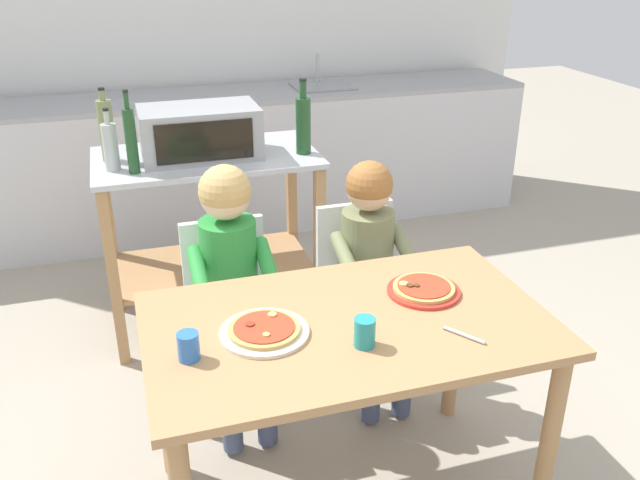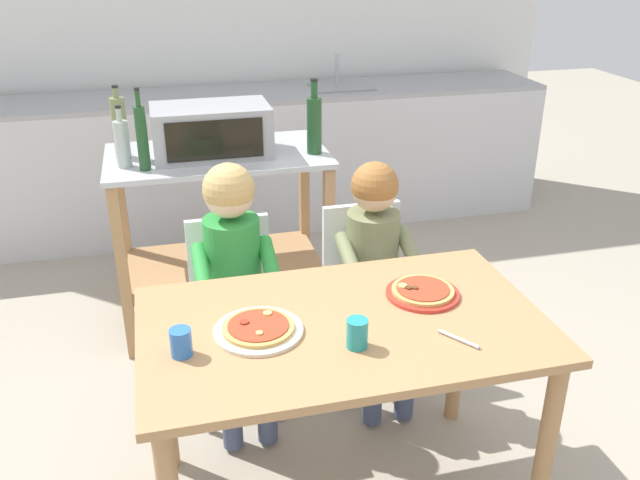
{
  "view_description": "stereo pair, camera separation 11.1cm",
  "coord_description": "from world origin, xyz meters",
  "px_view_note": "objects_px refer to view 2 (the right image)",
  "views": [
    {
      "loc": [
        -0.63,
        -1.73,
        1.89
      ],
      "look_at": [
        0.0,
        0.3,
        0.91
      ],
      "focal_mm": 37.79,
      "sensor_mm": 36.0,
      "label": 1
    },
    {
      "loc": [
        -0.52,
        -1.76,
        1.89
      ],
      "look_at": [
        0.0,
        0.3,
        0.91
      ],
      "focal_mm": 37.79,
      "sensor_mm": 36.0,
      "label": 2
    }
  ],
  "objects_px": {
    "pizza_plate_cream": "(258,329)",
    "kitchen_island_cart": "(221,211)",
    "dining_table": "(343,351)",
    "drinking_cup_blue": "(181,342)",
    "bottle_clear_vinegar": "(122,143)",
    "dining_chair_left": "(234,302)",
    "child_in_green_shirt": "(235,266)",
    "bottle_dark_olive_oil": "(142,137)",
    "bottle_squat_spirits": "(314,124)",
    "drinking_cup_teal": "(358,333)",
    "serving_spoon": "(459,339)",
    "toaster_oven": "(211,131)",
    "child_in_olive_shirt": "(377,257)",
    "pizza_plate_red_rimmed": "(423,292)",
    "dining_chair_right": "(366,285)",
    "bottle_tall_green_wine": "(120,127)"
  },
  "relations": [
    {
      "from": "pizza_plate_cream",
      "to": "kitchen_island_cart",
      "type": "bearing_deg",
      "value": 88.57
    },
    {
      "from": "dining_table",
      "to": "drinking_cup_blue",
      "type": "height_order",
      "value": "drinking_cup_blue"
    },
    {
      "from": "bottle_clear_vinegar",
      "to": "dining_chair_left",
      "type": "bearing_deg",
      "value": -56.63
    },
    {
      "from": "dining_table",
      "to": "child_in_green_shirt",
      "type": "relative_size",
      "value": 1.19
    },
    {
      "from": "bottle_dark_olive_oil",
      "to": "bottle_squat_spirits",
      "type": "xyz_separation_m",
      "value": [
        0.79,
        0.06,
        -0.01
      ]
    },
    {
      "from": "bottle_clear_vinegar",
      "to": "drinking_cup_teal",
      "type": "relative_size",
      "value": 3.06
    },
    {
      "from": "bottle_squat_spirits",
      "to": "serving_spoon",
      "type": "xyz_separation_m",
      "value": [
        0.09,
        -1.47,
        -0.29
      ]
    },
    {
      "from": "bottle_squat_spirits",
      "to": "pizza_plate_cream",
      "type": "xyz_separation_m",
      "value": [
        -0.49,
        -1.27,
        -0.29
      ]
    },
    {
      "from": "toaster_oven",
      "to": "dining_table",
      "type": "xyz_separation_m",
      "value": [
        0.26,
        -1.36,
        -0.39
      ]
    },
    {
      "from": "child_in_green_shirt",
      "to": "drinking_cup_blue",
      "type": "bearing_deg",
      "value": -110.5
    },
    {
      "from": "bottle_dark_olive_oil",
      "to": "kitchen_island_cart",
      "type": "bearing_deg",
      "value": 26.08
    },
    {
      "from": "kitchen_island_cart",
      "to": "drinking_cup_blue",
      "type": "xyz_separation_m",
      "value": [
        -0.27,
        -1.44,
        0.19
      ]
    },
    {
      "from": "bottle_clear_vinegar",
      "to": "drinking_cup_blue",
      "type": "bearing_deg",
      "value": -83.41
    },
    {
      "from": "bottle_dark_olive_oil",
      "to": "bottle_squat_spirits",
      "type": "bearing_deg",
      "value": 4.1
    },
    {
      "from": "bottle_clear_vinegar",
      "to": "child_in_olive_shirt",
      "type": "distance_m",
      "value": 1.25
    },
    {
      "from": "pizza_plate_red_rimmed",
      "to": "drinking_cup_teal",
      "type": "bearing_deg",
      "value": -141.55
    },
    {
      "from": "dining_chair_right",
      "to": "pizza_plate_cream",
      "type": "xyz_separation_m",
      "value": [
        -0.58,
        -0.69,
        0.29
      ]
    },
    {
      "from": "drinking_cup_teal",
      "to": "serving_spoon",
      "type": "bearing_deg",
      "value": -8.64
    },
    {
      "from": "kitchen_island_cart",
      "to": "pizza_plate_red_rimmed",
      "type": "bearing_deg",
      "value": -66.99
    },
    {
      "from": "toaster_oven",
      "to": "child_in_olive_shirt",
      "type": "distance_m",
      "value": 1.03
    },
    {
      "from": "child_in_olive_shirt",
      "to": "pizza_plate_red_rimmed",
      "type": "bearing_deg",
      "value": -90.05
    },
    {
      "from": "dining_table",
      "to": "child_in_green_shirt",
      "type": "height_order",
      "value": "child_in_green_shirt"
    },
    {
      "from": "bottle_squat_spirits",
      "to": "bottle_tall_green_wine",
      "type": "distance_m",
      "value": 0.91
    },
    {
      "from": "dining_table",
      "to": "drinking_cup_teal",
      "type": "height_order",
      "value": "drinking_cup_teal"
    },
    {
      "from": "bottle_squat_spirits",
      "to": "child_in_green_shirt",
      "type": "height_order",
      "value": "bottle_squat_spirits"
    },
    {
      "from": "bottle_squat_spirits",
      "to": "child_in_green_shirt",
      "type": "distance_m",
      "value": 0.93
    },
    {
      "from": "dining_chair_left",
      "to": "child_in_olive_shirt",
      "type": "relative_size",
      "value": 0.78
    },
    {
      "from": "bottle_tall_green_wine",
      "to": "child_in_olive_shirt",
      "type": "bearing_deg",
      "value": -41.1
    },
    {
      "from": "bottle_clear_vinegar",
      "to": "bottle_squat_spirits",
      "type": "bearing_deg",
      "value": -0.61
    },
    {
      "from": "dining_table",
      "to": "pizza_plate_red_rimmed",
      "type": "xyz_separation_m",
      "value": [
        0.31,
        0.09,
        0.13
      ]
    },
    {
      "from": "toaster_oven",
      "to": "pizza_plate_cream",
      "type": "height_order",
      "value": "toaster_oven"
    },
    {
      "from": "bottle_clear_vinegar",
      "to": "dining_chair_left",
      "type": "height_order",
      "value": "bottle_clear_vinegar"
    },
    {
      "from": "pizza_plate_red_rimmed",
      "to": "drinking_cup_blue",
      "type": "distance_m",
      "value": 0.83
    },
    {
      "from": "bottle_clear_vinegar",
      "to": "pizza_plate_red_rimmed",
      "type": "relative_size",
      "value": 1.12
    },
    {
      "from": "child_in_olive_shirt",
      "to": "pizza_plate_red_rimmed",
      "type": "distance_m",
      "value": 0.49
    },
    {
      "from": "kitchen_island_cart",
      "to": "pizza_plate_cream",
      "type": "xyz_separation_m",
      "value": [
        -0.03,
        -1.38,
        0.16
      ]
    },
    {
      "from": "bottle_dark_olive_oil",
      "to": "pizza_plate_red_rimmed",
      "type": "bearing_deg",
      "value": -51.74
    },
    {
      "from": "bottle_clear_vinegar",
      "to": "dining_table",
      "type": "distance_m",
      "value": 1.49
    },
    {
      "from": "dining_table",
      "to": "dining_chair_right",
      "type": "xyz_separation_m",
      "value": [
        0.31,
        0.69,
        -0.16
      ]
    },
    {
      "from": "bottle_dark_olive_oil",
      "to": "child_in_green_shirt",
      "type": "height_order",
      "value": "bottle_dark_olive_oil"
    },
    {
      "from": "dining_table",
      "to": "pizza_plate_red_rimmed",
      "type": "height_order",
      "value": "pizza_plate_red_rimmed"
    },
    {
      "from": "child_in_olive_shirt",
      "to": "pizza_plate_cream",
      "type": "xyz_separation_m",
      "value": [
        -0.58,
        -0.57,
        0.09
      ]
    },
    {
      "from": "bottle_dark_olive_oil",
      "to": "toaster_oven",
      "type": "bearing_deg",
      "value": 24.77
    },
    {
      "from": "bottle_tall_green_wine",
      "to": "drinking_cup_teal",
      "type": "distance_m",
      "value": 1.73
    },
    {
      "from": "dining_chair_left",
      "to": "child_in_olive_shirt",
      "type": "height_order",
      "value": "child_in_olive_shirt"
    },
    {
      "from": "dining_chair_right",
      "to": "child_in_green_shirt",
      "type": "bearing_deg",
      "value": -168.19
    },
    {
      "from": "dining_chair_right",
      "to": "drinking_cup_blue",
      "type": "bearing_deg",
      "value": -137.27
    },
    {
      "from": "pizza_plate_cream",
      "to": "pizza_plate_red_rimmed",
      "type": "bearing_deg",
      "value": 9.02
    },
    {
      "from": "dining_chair_right",
      "to": "dining_table",
      "type": "bearing_deg",
      "value": -114.05
    },
    {
      "from": "dining_chair_left",
      "to": "serving_spoon",
      "type": "distance_m",
      "value": 1.09
    }
  ]
}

